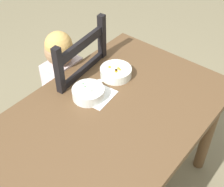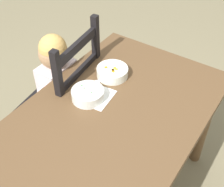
{
  "view_description": "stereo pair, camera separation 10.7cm",
  "coord_description": "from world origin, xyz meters",
  "px_view_note": "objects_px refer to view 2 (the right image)",
  "views": [
    {
      "loc": [
        -0.82,
        -0.67,
        1.8
      ],
      "look_at": [
        0.06,
        0.05,
        0.78
      ],
      "focal_mm": 49.44,
      "sensor_mm": 36.0,
      "label": 1
    },
    {
      "loc": [
        -0.88,
        -0.58,
        1.8
      ],
      "look_at": [
        0.06,
        0.05,
        0.78
      ],
      "focal_mm": 49.44,
      "sensor_mm": 36.0,
      "label": 2
    }
  ],
  "objects_px": {
    "dining_table": "(113,127)",
    "spoon": "(100,81)",
    "child_figure": "(61,83)",
    "bowl_of_carrots": "(112,72)",
    "dining_chair": "(65,102)",
    "bowl_of_peas": "(88,94)"
  },
  "relations": [
    {
      "from": "dining_table",
      "to": "spoon",
      "type": "relative_size",
      "value": 10.14
    },
    {
      "from": "child_figure",
      "to": "bowl_of_carrots",
      "type": "xyz_separation_m",
      "value": [
        0.11,
        -0.29,
        0.14
      ]
    },
    {
      "from": "bowl_of_carrots",
      "to": "spoon",
      "type": "distance_m",
      "value": 0.09
    },
    {
      "from": "dining_chair",
      "to": "bowl_of_carrots",
      "type": "height_order",
      "value": "dining_chair"
    },
    {
      "from": "dining_table",
      "to": "bowl_of_carrots",
      "type": "bearing_deg",
      "value": 34.85
    },
    {
      "from": "dining_chair",
      "to": "dining_table",
      "type": "bearing_deg",
      "value": -105.24
    },
    {
      "from": "dining_chair",
      "to": "child_figure",
      "type": "bearing_deg",
      "value": -172.17
    },
    {
      "from": "child_figure",
      "to": "bowl_of_carrots",
      "type": "relative_size",
      "value": 5.4
    },
    {
      "from": "dining_chair",
      "to": "child_figure",
      "type": "distance_m",
      "value": 0.16
    },
    {
      "from": "dining_table",
      "to": "bowl_of_carrots",
      "type": "height_order",
      "value": "bowl_of_carrots"
    },
    {
      "from": "bowl_of_peas",
      "to": "dining_chair",
      "type": "bearing_deg",
      "value": 68.14
    },
    {
      "from": "dining_chair",
      "to": "bowl_of_carrots",
      "type": "distance_m",
      "value": 0.43
    },
    {
      "from": "dining_table",
      "to": "dining_chair",
      "type": "height_order",
      "value": "dining_chair"
    },
    {
      "from": "bowl_of_peas",
      "to": "bowl_of_carrots",
      "type": "height_order",
      "value": "bowl_of_peas"
    },
    {
      "from": "dining_table",
      "to": "dining_chair",
      "type": "relative_size",
      "value": 1.23
    },
    {
      "from": "child_figure",
      "to": "dining_chair",
      "type": "bearing_deg",
      "value": 7.83
    },
    {
      "from": "spoon",
      "to": "child_figure",
      "type": "bearing_deg",
      "value": 96.73
    },
    {
      "from": "spoon",
      "to": "bowl_of_peas",
      "type": "bearing_deg",
      "value": -169.95
    },
    {
      "from": "child_figure",
      "to": "spoon",
      "type": "bearing_deg",
      "value": -83.27
    },
    {
      "from": "spoon",
      "to": "bowl_of_carrots",
      "type": "bearing_deg",
      "value": -17.64
    },
    {
      "from": "bowl_of_carrots",
      "to": "spoon",
      "type": "bearing_deg",
      "value": 162.36
    },
    {
      "from": "bowl_of_carrots",
      "to": "spoon",
      "type": "height_order",
      "value": "bowl_of_carrots"
    }
  ]
}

